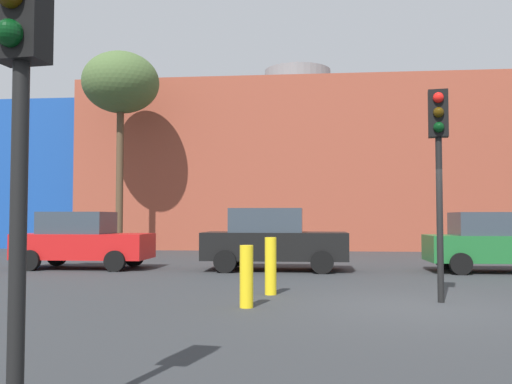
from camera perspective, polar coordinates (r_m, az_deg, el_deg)
ground_plane at (r=10.40m, az=16.17°, el=-11.32°), size 200.00×200.00×0.00m
building_backdrop at (r=33.57m, az=4.34°, el=1.75°), size 38.42×13.80×10.57m
parked_car_0 at (r=18.21m, az=-17.47°, el=-4.78°), size 4.09×2.00×1.77m
parked_car_1 at (r=16.81m, az=1.75°, el=-4.91°), size 4.32×2.12×1.87m
parked_car_2 at (r=17.63m, az=23.49°, el=-4.79°), size 4.03×1.98×1.75m
traffic_light_near_left at (r=4.43m, az=-23.22°, el=11.64°), size 0.39×0.38×3.61m
traffic_light_island at (r=11.03m, az=18.33°, el=4.57°), size 0.39×0.39×4.01m
bare_tree_0 at (r=26.05m, az=-13.78°, el=10.72°), size 3.43×3.43×9.06m
bollard_yellow_0 at (r=9.86m, az=-0.99°, el=-8.70°), size 0.24×0.24×1.10m
bollard_yellow_1 at (r=11.50m, az=1.52°, el=-7.63°), size 0.24×0.24×1.18m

